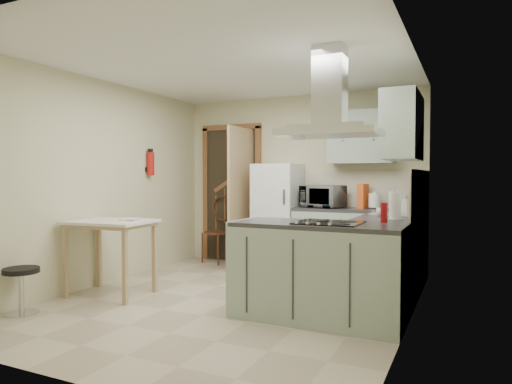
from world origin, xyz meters
The scene contains 28 objects.
floor centered at (0.00, 0.00, 0.00)m, with size 4.20×4.20×0.00m, color #B8A98F.
ceiling centered at (0.00, 0.00, 2.50)m, with size 4.20×4.20×0.00m, color silver.
back_wall centered at (0.00, 2.10, 1.25)m, with size 3.60×3.60×0.00m, color beige.
left_wall centered at (-1.80, 0.00, 1.25)m, with size 4.20×4.20×0.00m, color beige.
right_wall centered at (1.80, 0.00, 1.25)m, with size 4.20×4.20×0.00m, color beige.
doorway centered at (-1.10, 2.07, 1.05)m, with size 1.10×0.12×2.10m, color brown.
fridge centered at (-0.20, 1.80, 0.75)m, with size 0.60×0.60×1.50m, color white.
counter_back centered at (0.66, 1.80, 0.45)m, with size 1.08×0.60×0.90m, color #9EB2A0.
counter_right centered at (1.50, 1.12, 0.45)m, with size 0.60×1.95×0.90m, color #9EB2A0.
splashback centered at (0.96, 2.09, 1.15)m, with size 1.68×0.02×0.50m, color beige.
wall_cabinet_back centered at (0.95, 1.93, 1.85)m, with size 0.85×0.35×0.70m, color #9EB2A0.
wall_cabinet_right centered at (1.62, 0.85, 1.85)m, with size 0.35×0.90×0.70m, color #9EB2A0.
peninsula centered at (1.02, -0.18, 0.45)m, with size 1.55×0.65×0.90m, color #9EB2A0.
hob centered at (1.12, -0.18, 0.91)m, with size 0.58×0.50×0.01m, color black.
extractor_hood centered at (1.12, -0.18, 1.72)m, with size 0.90×0.55×0.10m, color silver.
sink centered at (1.50, 0.95, 0.91)m, with size 0.45×0.40×0.01m, color silver.
fire_extinguisher centered at (-1.74, 0.90, 1.50)m, with size 0.10×0.10×0.32m, color #B2140F.
drop_leaf_table centered at (-1.33, -0.33, 0.42)m, with size 0.89×0.67×0.84m, color tan.
bentwood_chair centered at (-1.22, 1.84, 0.46)m, with size 0.41×0.41×0.93m, color #461F17.
stool centered at (-1.62, -1.23, 0.23)m, with size 0.34×0.34×0.45m, color black.
microwave centered at (0.45, 1.83, 1.05)m, with size 0.55×0.37×0.30m, color black.
kettle centered at (1.15, 1.87, 1.01)m, with size 0.15×0.15×0.22m, color white.
cereal_box centered at (0.99, 1.90, 1.06)m, with size 0.09×0.22×0.33m, color #EC571B.
soap_bottle centered at (1.61, 1.21, 1.00)m, with size 0.09×0.09×0.20m, color silver.
paper_towel centered at (1.62, 0.41, 1.04)m, with size 0.11×0.11×0.28m, color white.
cup centered at (1.44, 0.74, 0.95)m, with size 0.12×0.12×0.09m, color silver.
red_bottle centered at (1.56, 0.11, 0.99)m, with size 0.06×0.06×0.18m, color #B30F18.
book centered at (-1.26, -0.23, 0.89)m, with size 0.17×0.23×0.10m, color #A2364A.
Camera 1 is at (2.29, -4.20, 1.33)m, focal length 32.00 mm.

